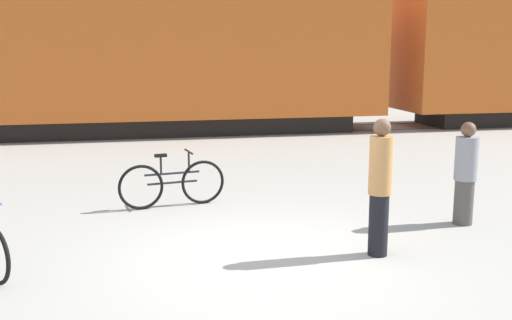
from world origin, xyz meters
TOP-DOWN VIEW (x-y plane):
  - ground_plane at (0.00, 0.00)m, footprint 80.00×80.00m
  - freight_train at (-0.00, 11.65)m, footprint 40.10×2.81m
  - rail_near at (0.00, 10.94)m, footprint 52.10×0.07m
  - rail_far at (0.00, 12.37)m, footprint 52.10×0.07m
  - bicycle_black at (-0.92, 2.77)m, footprint 1.79×0.46m
  - person_in_tan at (1.48, -0.19)m, footprint 0.29×0.29m
  - person_in_grey at (3.30, 0.84)m, footprint 0.34×0.34m

SIDE VIEW (x-z plane):
  - ground_plane at x=0.00m, z-range 0.00..0.00m
  - rail_near at x=0.00m, z-range 0.00..0.01m
  - rail_far at x=0.00m, z-range 0.00..0.01m
  - bicycle_black at x=-0.92m, z-range -0.07..0.86m
  - person_in_grey at x=3.30m, z-range 0.00..1.55m
  - person_in_tan at x=1.48m, z-range 0.02..1.79m
  - freight_train at x=0.00m, z-range 0.17..5.80m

